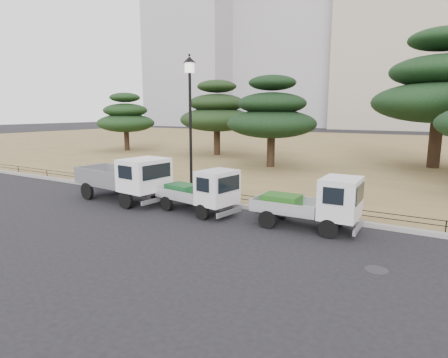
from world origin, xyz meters
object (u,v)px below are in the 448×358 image
Objects in this scene: truck_kei_rear at (314,203)px; tarp_pile at (109,175)px; street_lamp at (190,104)px; truck_kei_front at (201,191)px; truck_large at (126,177)px.

truck_kei_rear reaches higher than tarp_pile.
street_lamp is 6.91m from tarp_pile.
street_lamp is (-1.81, 1.83, 3.49)m from truck_kei_front.
truck_kei_rear is at bearing 8.35° from truck_large.
truck_large is at bearing -178.79° from truck_kei_rear.
street_lamp is 3.24× the size of tarp_pile.
tarp_pile is at bearing 177.61° from street_lamp.
truck_kei_rear is (4.51, 0.26, 0.04)m from truck_kei_front.
truck_large is 8.57m from truck_kei_rear.
truck_kei_front reaches higher than tarp_pile.
truck_large reaches higher than truck_kei_rear.
truck_large is at bearing -169.47° from truck_kei_front.
truck_kei_front is at bearing -45.41° from street_lamp.
truck_kei_front is 4.34m from street_lamp.
truck_kei_rear reaches higher than truck_kei_front.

